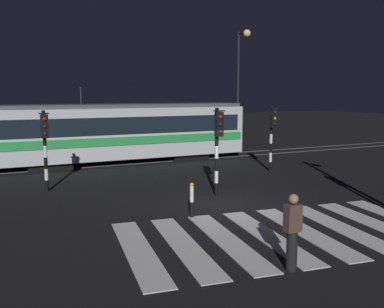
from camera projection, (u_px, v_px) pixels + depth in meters
The scene contains 11 objects.
ground_plane at pixel (225, 205), 14.83m from camera, with size 120.00×120.00×0.00m, color black.
rail_near at pixel (137, 164), 23.41m from camera, with size 80.00×0.12×0.03m, color #59595E.
rail_far at pixel (130, 160), 24.69m from camera, with size 80.00×0.12×0.03m, color #59595E.
crosswalk_zebra at pixel (286, 233), 11.78m from camera, with size 9.49×5.78×0.02m.
traffic_light_corner_far_left at pixel (45, 139), 16.43m from camera, with size 0.36×0.42×3.19m.
traffic_light_median_centre at pixel (218, 138), 15.82m from camera, with size 0.36×0.42×3.31m.
traffic_light_corner_far_right at pixel (272, 128), 20.85m from camera, with size 0.36×0.42×3.23m.
street_lamp_trackside_right at pixel (240, 78), 25.72m from camera, with size 0.44×1.21×7.49m.
tram at pixel (121, 132), 23.51m from camera, with size 14.27×2.58×4.15m.
pedestrian_waiting_at_kerb at pixel (292, 232), 9.24m from camera, with size 0.36×0.24×1.71m.
bollard_island_edge at pixel (192, 200), 13.23m from camera, with size 0.12×0.12×1.11m.
Camera 1 is at (-7.23, -12.54, 3.85)m, focal length 40.02 mm.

